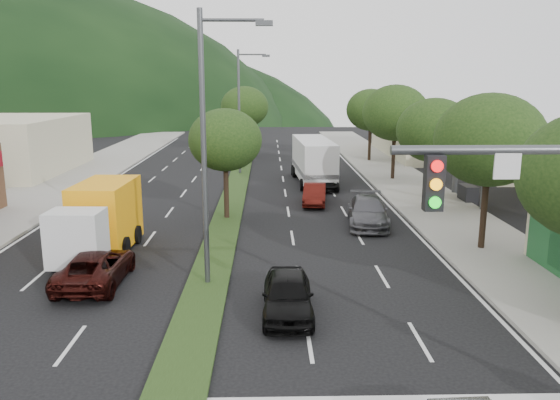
{
  "coord_description": "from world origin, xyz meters",
  "views": [
    {
      "loc": [
        2.3,
        -11.58,
        7.57
      ],
      "look_at": [
        2.84,
        12.36,
        2.32
      ],
      "focal_mm": 35.0,
      "sensor_mm": 36.0,
      "label": 1
    }
  ],
  "objects_px": {
    "tree_med_far": "(245,107)",
    "car_queue_b": "(368,212)",
    "tree_r_c": "(434,130)",
    "streetlight_mid": "(242,106)",
    "streetlight_near": "(209,137)",
    "motorhome": "(313,160)",
    "car_queue_d": "(323,180)",
    "car_queue_c": "(315,194)",
    "box_truck": "(101,222)",
    "tree_r_e": "(371,110)",
    "tree_med_near": "(225,140)",
    "suv_maroon": "(96,267)",
    "tree_r_b": "(490,140)",
    "car_queue_a": "(288,295)",
    "tree_r_d": "(395,113)"
  },
  "relations": [
    {
      "from": "tree_r_d",
      "to": "streetlight_mid",
      "type": "height_order",
      "value": "streetlight_mid"
    },
    {
      "from": "tree_r_c",
      "to": "car_queue_c",
      "type": "height_order",
      "value": "tree_r_c"
    },
    {
      "from": "tree_r_c",
      "to": "tree_r_e",
      "type": "relative_size",
      "value": 0.97
    },
    {
      "from": "tree_med_far",
      "to": "tree_r_d",
      "type": "bearing_deg",
      "value": -49.4
    },
    {
      "from": "streetlight_mid",
      "to": "car_queue_c",
      "type": "height_order",
      "value": "streetlight_mid"
    },
    {
      "from": "car_queue_c",
      "to": "tree_r_c",
      "type": "bearing_deg",
      "value": -7.63
    },
    {
      "from": "tree_r_c",
      "to": "car_queue_d",
      "type": "height_order",
      "value": "tree_r_c"
    },
    {
      "from": "car_queue_a",
      "to": "car_queue_d",
      "type": "height_order",
      "value": "car_queue_a"
    },
    {
      "from": "tree_r_d",
      "to": "car_queue_c",
      "type": "height_order",
      "value": "tree_r_d"
    },
    {
      "from": "tree_r_b",
      "to": "streetlight_near",
      "type": "relative_size",
      "value": 0.69
    },
    {
      "from": "tree_r_e",
      "to": "streetlight_mid",
      "type": "relative_size",
      "value": 0.67
    },
    {
      "from": "tree_r_e",
      "to": "box_truck",
      "type": "relative_size",
      "value": 1.05
    },
    {
      "from": "tree_med_far",
      "to": "motorhome",
      "type": "xyz_separation_m",
      "value": [
        5.75,
        -14.84,
        -3.27
      ]
    },
    {
      "from": "tree_r_c",
      "to": "tree_med_far",
      "type": "xyz_separation_m",
      "value": [
        -12.0,
        24.0,
        0.26
      ]
    },
    {
      "from": "streetlight_mid",
      "to": "car_queue_a",
      "type": "distance_m",
      "value": 28.32
    },
    {
      "from": "tree_r_e",
      "to": "suv_maroon",
      "type": "bearing_deg",
      "value": -117.04
    },
    {
      "from": "tree_med_near",
      "to": "car_queue_d",
      "type": "relative_size",
      "value": 1.28
    },
    {
      "from": "tree_r_d",
      "to": "motorhome",
      "type": "distance_m",
      "value": 7.18
    },
    {
      "from": "suv_maroon",
      "to": "car_queue_a",
      "type": "relative_size",
      "value": 1.16
    },
    {
      "from": "tree_r_c",
      "to": "streetlight_mid",
      "type": "distance_m",
      "value": 17.57
    },
    {
      "from": "tree_r_b",
      "to": "streetlight_mid",
      "type": "relative_size",
      "value": 0.69
    },
    {
      "from": "motorhome",
      "to": "car_queue_a",
      "type": "bearing_deg",
      "value": -99.81
    },
    {
      "from": "streetlight_mid",
      "to": "car_queue_d",
      "type": "xyz_separation_m",
      "value": [
        6.02,
        -6.31,
        -4.93
      ]
    },
    {
      "from": "tree_r_b",
      "to": "car_queue_d",
      "type": "height_order",
      "value": "tree_r_b"
    },
    {
      "from": "tree_med_near",
      "to": "car_queue_c",
      "type": "height_order",
      "value": "tree_med_near"
    },
    {
      "from": "tree_med_far",
      "to": "car_queue_b",
      "type": "height_order",
      "value": "tree_med_far"
    },
    {
      "from": "tree_r_d",
      "to": "box_truck",
      "type": "distance_m",
      "value": 25.16
    },
    {
      "from": "tree_r_d",
      "to": "car_queue_a",
      "type": "height_order",
      "value": "tree_r_d"
    },
    {
      "from": "tree_med_near",
      "to": "suv_maroon",
      "type": "xyz_separation_m",
      "value": [
        -4.24,
        -9.81,
        -3.77
      ]
    },
    {
      "from": "suv_maroon",
      "to": "car_queue_d",
      "type": "relative_size",
      "value": 1.0
    },
    {
      "from": "tree_r_d",
      "to": "car_queue_b",
      "type": "distance_m",
      "value": 14.77
    },
    {
      "from": "tree_r_c",
      "to": "motorhome",
      "type": "bearing_deg",
      "value": 124.3
    },
    {
      "from": "car_queue_d",
      "to": "motorhome",
      "type": "distance_m",
      "value": 2.74
    },
    {
      "from": "streetlight_near",
      "to": "suv_maroon",
      "type": "height_order",
      "value": "streetlight_near"
    },
    {
      "from": "tree_r_b",
      "to": "car_queue_b",
      "type": "distance_m",
      "value": 7.67
    },
    {
      "from": "tree_r_c",
      "to": "car_queue_d",
      "type": "relative_size",
      "value": 1.37
    },
    {
      "from": "tree_r_c",
      "to": "tree_med_far",
      "type": "height_order",
      "value": "tree_med_far"
    },
    {
      "from": "tree_med_near",
      "to": "tree_r_b",
      "type": "bearing_deg",
      "value": -26.57
    },
    {
      "from": "streetlight_mid",
      "to": "car_queue_a",
      "type": "relative_size",
      "value": 2.45
    },
    {
      "from": "car_queue_d",
      "to": "car_queue_b",
      "type": "bearing_deg",
      "value": -78.71
    },
    {
      "from": "streetlight_mid",
      "to": "motorhome",
      "type": "xyz_separation_m",
      "value": [
        5.55,
        -3.84,
        -3.84
      ]
    },
    {
      "from": "motorhome",
      "to": "tree_med_near",
      "type": "bearing_deg",
      "value": -120.36
    },
    {
      "from": "tree_med_near",
      "to": "tree_med_far",
      "type": "bearing_deg",
      "value": 90.0
    },
    {
      "from": "tree_r_e",
      "to": "streetlight_mid",
      "type": "height_order",
      "value": "streetlight_mid"
    },
    {
      "from": "streetlight_near",
      "to": "motorhome",
      "type": "distance_m",
      "value": 22.21
    },
    {
      "from": "tree_med_near",
      "to": "car_queue_c",
      "type": "relative_size",
      "value": 1.54
    },
    {
      "from": "car_queue_b",
      "to": "car_queue_c",
      "type": "xyz_separation_m",
      "value": [
        -2.41,
        5.08,
        -0.09
      ]
    },
    {
      "from": "motorhome",
      "to": "tree_r_b",
      "type": "bearing_deg",
      "value": -73.08
    },
    {
      "from": "streetlight_near",
      "to": "streetlight_mid",
      "type": "xyz_separation_m",
      "value": [
        0.0,
        25.0,
        0.0
      ]
    },
    {
      "from": "streetlight_near",
      "to": "box_truck",
      "type": "height_order",
      "value": "streetlight_near"
    }
  ]
}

